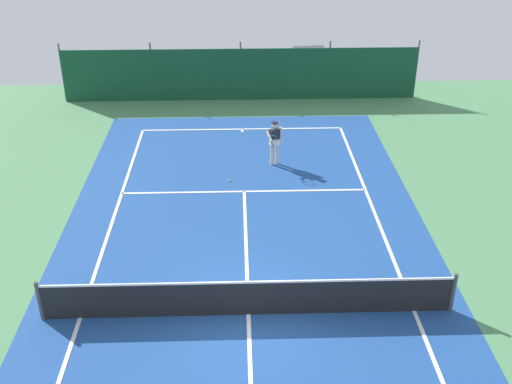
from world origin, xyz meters
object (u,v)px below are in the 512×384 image
object	(u,v)px
tennis_net	(248,298)
parked_car	(311,68)
tennis_ball_near_player	(230,181)
tennis_player	(275,140)

from	to	relation	value
tennis_net	parked_car	xyz separation A→B (m)	(3.51, 17.72, 0.33)
tennis_net	tennis_ball_near_player	distance (m)	7.20
tennis_net	parked_car	size ratio (longest dim) A/B	2.31
tennis_ball_near_player	parked_car	xyz separation A→B (m)	(4.01, 10.55, 0.81)
tennis_player	parked_car	bearing A→B (deg)	-126.00
tennis_ball_near_player	parked_car	bearing A→B (deg)	69.18
tennis_player	tennis_ball_near_player	xyz separation A→B (m)	(-1.63, -1.35, -0.93)
tennis_ball_near_player	tennis_net	bearing A→B (deg)	-86.03
tennis_net	parked_car	bearing A→B (deg)	78.78
tennis_player	tennis_ball_near_player	world-z (taller)	tennis_player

